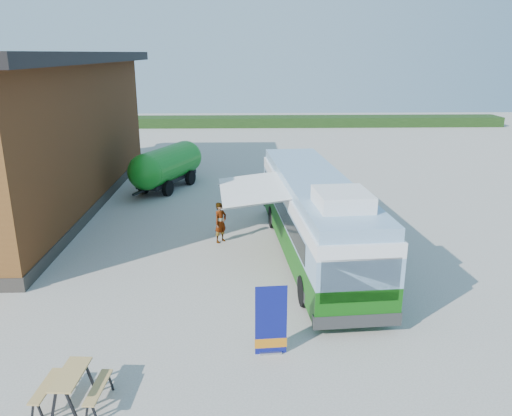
{
  "coord_description": "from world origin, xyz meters",
  "views": [
    {
      "loc": [
        0.64,
        -14.9,
        7.46
      ],
      "look_at": [
        1.19,
        4.49,
        1.4
      ],
      "focal_mm": 35.0,
      "sensor_mm": 36.0,
      "label": 1
    }
  ],
  "objects_px": {
    "person_b": "(273,196)",
    "person_a": "(221,222)",
    "picnic_table": "(71,381)",
    "bus": "(315,214)",
    "slurry_tanker": "(167,165)",
    "banner": "(271,327)"
  },
  "relations": [
    {
      "from": "person_b",
      "to": "person_a",
      "type": "bearing_deg",
      "value": -10.73
    },
    {
      "from": "picnic_table",
      "to": "person_a",
      "type": "relative_size",
      "value": 0.9
    },
    {
      "from": "picnic_table",
      "to": "person_b",
      "type": "height_order",
      "value": "person_b"
    },
    {
      "from": "picnic_table",
      "to": "person_b",
      "type": "bearing_deg",
      "value": 72.88
    },
    {
      "from": "bus",
      "to": "person_b",
      "type": "relative_size",
      "value": 6.89
    },
    {
      "from": "picnic_table",
      "to": "slurry_tanker",
      "type": "relative_size",
      "value": 0.24
    },
    {
      "from": "bus",
      "to": "person_a",
      "type": "distance_m",
      "value": 4.04
    },
    {
      "from": "banner",
      "to": "slurry_tanker",
      "type": "relative_size",
      "value": 0.31
    },
    {
      "from": "bus",
      "to": "person_a",
      "type": "bearing_deg",
      "value": 151.28
    },
    {
      "from": "banner",
      "to": "person_a",
      "type": "relative_size",
      "value": 1.14
    },
    {
      "from": "bus",
      "to": "slurry_tanker",
      "type": "relative_size",
      "value": 1.92
    },
    {
      "from": "bus",
      "to": "slurry_tanker",
      "type": "bearing_deg",
      "value": 120.2
    },
    {
      "from": "picnic_table",
      "to": "person_a",
      "type": "distance_m",
      "value": 10.31
    },
    {
      "from": "bus",
      "to": "picnic_table",
      "type": "xyz_separation_m",
      "value": [
        -6.46,
        -8.26,
        -1.1
      ]
    },
    {
      "from": "picnic_table",
      "to": "person_a",
      "type": "height_order",
      "value": "person_a"
    },
    {
      "from": "banner",
      "to": "picnic_table",
      "type": "bearing_deg",
      "value": -161.73
    },
    {
      "from": "picnic_table",
      "to": "slurry_tanker",
      "type": "xyz_separation_m",
      "value": [
        -0.47,
        18.37,
        0.79
      ]
    },
    {
      "from": "banner",
      "to": "person_b",
      "type": "height_order",
      "value": "banner"
    },
    {
      "from": "person_a",
      "to": "person_b",
      "type": "distance_m",
      "value": 4.53
    },
    {
      "from": "banner",
      "to": "person_a",
      "type": "xyz_separation_m",
      "value": [
        -1.6,
        8.04,
        0.05
      ]
    },
    {
      "from": "bus",
      "to": "person_a",
      "type": "height_order",
      "value": "bus"
    },
    {
      "from": "picnic_table",
      "to": "person_b",
      "type": "xyz_separation_m",
      "value": [
        5.26,
        13.74,
        0.25
      ]
    }
  ]
}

